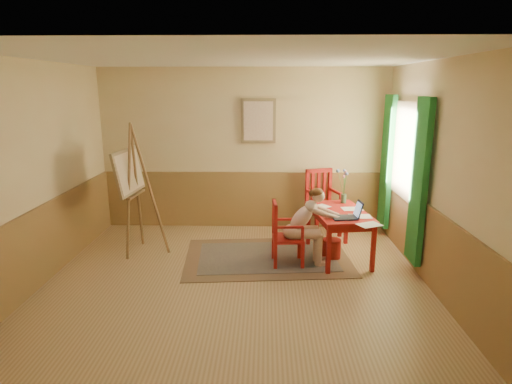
{
  "coord_description": "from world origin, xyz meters",
  "views": [
    {
      "loc": [
        0.39,
        -5.23,
        2.47
      ],
      "look_at": [
        0.25,
        0.55,
        1.05
      ],
      "focal_mm": 30.14,
      "sensor_mm": 36.0,
      "label": 1
    }
  ],
  "objects_px": {
    "figure": "(307,223)",
    "table": "(339,217)",
    "laptop": "(349,215)",
    "easel": "(131,177)",
    "chair_back": "(322,202)",
    "chair_left": "(285,234)"
  },
  "relations": [
    {
      "from": "figure",
      "to": "table",
      "type": "bearing_deg",
      "value": 28.75
    },
    {
      "from": "table",
      "to": "laptop",
      "type": "xyz_separation_m",
      "value": [
        0.07,
        -0.35,
        0.14
      ]
    },
    {
      "from": "laptop",
      "to": "figure",
      "type": "bearing_deg",
      "value": 171.88
    },
    {
      "from": "laptop",
      "to": "easel",
      "type": "bearing_deg",
      "value": 170.35
    },
    {
      "from": "chair_back",
      "to": "figure",
      "type": "relative_size",
      "value": 0.98
    },
    {
      "from": "chair_back",
      "to": "laptop",
      "type": "height_order",
      "value": "chair_back"
    },
    {
      "from": "chair_back",
      "to": "easel",
      "type": "bearing_deg",
      "value": -162.14
    },
    {
      "from": "table",
      "to": "chair_left",
      "type": "relative_size",
      "value": 1.41
    },
    {
      "from": "table",
      "to": "chair_left",
      "type": "bearing_deg",
      "value": -161.05
    },
    {
      "from": "chair_left",
      "to": "chair_back",
      "type": "relative_size",
      "value": 0.84
    },
    {
      "from": "easel",
      "to": "laptop",
      "type": "bearing_deg",
      "value": -9.65
    },
    {
      "from": "laptop",
      "to": "easel",
      "type": "height_order",
      "value": "easel"
    },
    {
      "from": "chair_back",
      "to": "chair_left",
      "type": "bearing_deg",
      "value": -116.39
    },
    {
      "from": "chair_left",
      "to": "laptop",
      "type": "xyz_separation_m",
      "value": [
        0.87,
        -0.08,
        0.31
      ]
    },
    {
      "from": "chair_back",
      "to": "figure",
      "type": "bearing_deg",
      "value": -105.66
    },
    {
      "from": "chair_left",
      "to": "table",
      "type": "bearing_deg",
      "value": 18.95
    },
    {
      "from": "figure",
      "to": "laptop",
      "type": "distance_m",
      "value": 0.59
    },
    {
      "from": "laptop",
      "to": "easel",
      "type": "relative_size",
      "value": 0.21
    },
    {
      "from": "chair_back",
      "to": "laptop",
      "type": "bearing_deg",
      "value": -83.42
    },
    {
      "from": "chair_left",
      "to": "laptop",
      "type": "height_order",
      "value": "laptop"
    },
    {
      "from": "chair_left",
      "to": "easel",
      "type": "xyz_separation_m",
      "value": [
        -2.26,
        0.46,
        0.71
      ]
    },
    {
      "from": "chair_left",
      "to": "chair_back",
      "type": "bearing_deg",
      "value": 63.61
    }
  ]
}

